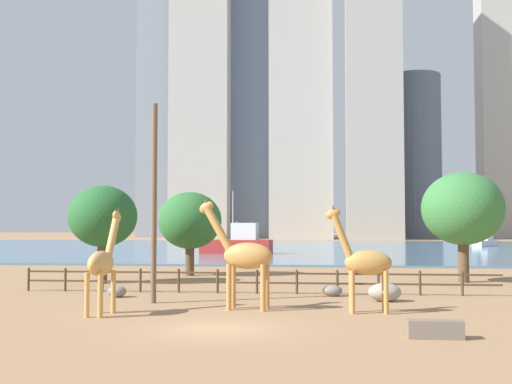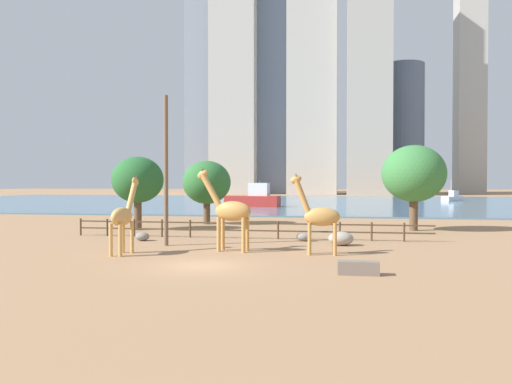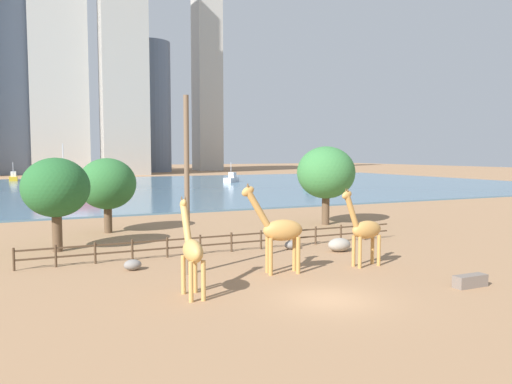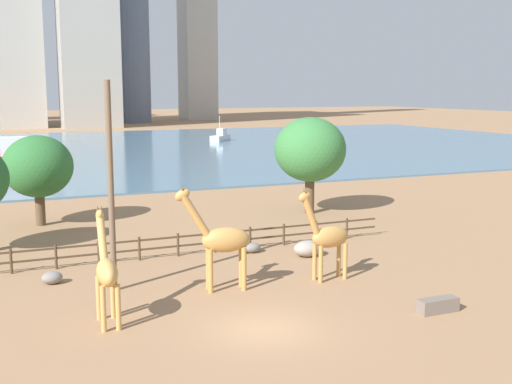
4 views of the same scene
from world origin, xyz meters
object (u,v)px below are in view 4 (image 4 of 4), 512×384
object	(u,v)px
giraffe_companion	(221,240)
boat_tug	(8,159)
feeding_trough	(438,305)
utility_pole	(111,188)
boulder_by_pole	(308,249)
boulder_small	(52,278)
boat_sailboat	(221,137)
giraffe_tall	(106,271)
giraffe_young	(328,237)
boulder_near_fence	(252,248)
tree_left_large	(38,167)
boat_barge	(318,143)
tree_right_tall	(310,150)

from	to	relation	value
giraffe_companion	boat_tug	size ratio (longest dim) A/B	0.57
giraffe_companion	feeding_trough	distance (m)	9.90
utility_pole	boulder_by_pole	bearing A→B (deg)	9.71
boulder_small	boat_sailboat	world-z (taller)	boat_sailboat
giraffe_tall	feeding_trough	distance (m)	13.68
giraffe_young	boulder_by_pole	size ratio (longest dim) A/B	2.88
giraffe_young	utility_pole	size ratio (longest dim) A/B	0.48
boulder_near_fence	tree_left_large	size ratio (longest dim) A/B	0.17
feeding_trough	giraffe_companion	bearing A→B (deg)	138.42
tree_left_large	boat_tug	size ratio (longest dim) A/B	0.70
giraffe_tall	feeding_trough	xyz separation A→B (m)	(12.90, -4.16, -1.85)
boulder_by_pole	giraffe_young	bearing A→B (deg)	-105.60
giraffe_young	boat_barge	bearing A→B (deg)	-121.52
boulder_small	boat_tug	size ratio (longest dim) A/B	0.11
giraffe_companion	giraffe_young	distance (m)	5.31
giraffe_companion	tree_left_large	distance (m)	19.56
giraffe_tall	tree_left_large	bearing A→B (deg)	4.90
boat_barge	feeding_trough	bearing A→B (deg)	-5.90
boulder_by_pole	boulder_small	size ratio (longest dim) A/B	1.64
utility_pole	boulder_near_fence	bearing A→B (deg)	24.58
utility_pole	giraffe_young	bearing A→B (deg)	-13.72
tree_right_tall	boat_sailboat	world-z (taller)	tree_right_tall
tree_right_tall	boat_sailboat	distance (m)	67.36
giraffe_tall	utility_pole	world-z (taller)	utility_pole
boulder_small	tree_right_tall	distance (m)	22.91
giraffe_tall	tree_right_tall	xyz separation A→B (m)	(18.17, 17.21, 2.64)
utility_pole	tree_right_tall	size ratio (longest dim) A/B	1.34
giraffe_tall	tree_right_tall	world-z (taller)	tree_right_tall
giraffe_companion	boat_sailboat	world-z (taller)	giraffe_companion
boulder_near_fence	giraffe_young	bearing A→B (deg)	-78.21
giraffe_young	tree_left_large	distance (m)	22.34
boulder_near_fence	boulder_by_pole	distance (m)	3.24
feeding_trough	boat_tug	size ratio (longest dim) A/B	0.20
giraffe_tall	feeding_trough	world-z (taller)	giraffe_tall
giraffe_companion	feeding_trough	world-z (taller)	giraffe_companion
giraffe_tall	boulder_near_fence	size ratio (longest dim) A/B	4.36
boulder_near_fence	tree_left_large	xyz separation A→B (m)	(-10.40, 12.59, 3.75)
boat_tug	giraffe_young	bearing A→B (deg)	108.66
boulder_near_fence	boulder_small	distance (m)	11.24
boulder_near_fence	feeding_trough	distance (m)	12.66
boulder_near_fence	tree_left_large	bearing A→B (deg)	129.54
giraffe_young	boulder_by_pole	xyz separation A→B (m)	(1.20, 4.31, -1.70)
giraffe_companion	boulder_small	size ratio (longest dim) A/B	5.09
boat_tug	boat_barge	xyz separation A→B (m)	(44.87, 9.78, -0.40)
boulder_small	boat_tug	xyz separation A→B (m)	(-0.07, 45.52, 1.19)
giraffe_companion	boulder_small	distance (m)	8.50
utility_pole	boat_tug	bearing A→B (deg)	93.13
giraffe_young	boulder_near_fence	distance (m)	6.73
giraffe_companion	boulder_small	bearing A→B (deg)	-19.98
tree_right_tall	boat_barge	size ratio (longest dim) A/B	1.14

